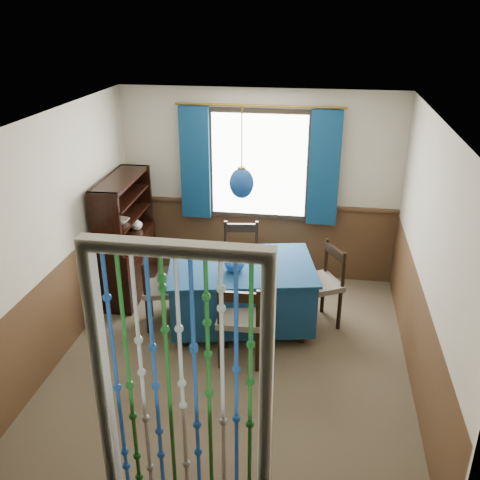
% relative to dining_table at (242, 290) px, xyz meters
% --- Properties ---
extents(floor, '(4.00, 4.00, 0.00)m').
position_rel_dining_table_xyz_m(floor, '(0.02, -0.65, -0.45)').
color(floor, brown).
rests_on(floor, ground).
extents(ceiling, '(4.00, 4.00, 0.00)m').
position_rel_dining_table_xyz_m(ceiling, '(0.02, -0.65, 2.05)').
color(ceiling, silver).
rests_on(ceiling, ground).
extents(wall_back, '(3.60, 0.00, 3.60)m').
position_rel_dining_table_xyz_m(wall_back, '(0.02, 1.35, 0.80)').
color(wall_back, '#C1B79E').
rests_on(wall_back, ground).
extents(wall_front, '(3.60, 0.00, 3.60)m').
position_rel_dining_table_xyz_m(wall_front, '(0.02, -2.65, 0.80)').
color(wall_front, '#C1B79E').
rests_on(wall_front, ground).
extents(wall_left, '(0.00, 4.00, 4.00)m').
position_rel_dining_table_xyz_m(wall_left, '(-1.78, -0.65, 0.80)').
color(wall_left, '#C1B79E').
rests_on(wall_left, ground).
extents(wall_right, '(0.00, 4.00, 4.00)m').
position_rel_dining_table_xyz_m(wall_right, '(1.82, -0.65, 0.80)').
color(wall_right, '#C1B79E').
rests_on(wall_right, ground).
extents(wainscot_back, '(3.60, 0.00, 3.60)m').
position_rel_dining_table_xyz_m(wainscot_back, '(0.02, 1.33, 0.05)').
color(wainscot_back, '#482F1B').
rests_on(wainscot_back, ground).
extents(wainscot_front, '(3.60, 0.00, 3.60)m').
position_rel_dining_table_xyz_m(wainscot_front, '(0.02, -2.64, 0.05)').
color(wainscot_front, '#482F1B').
rests_on(wainscot_front, ground).
extents(wainscot_left, '(0.00, 4.00, 4.00)m').
position_rel_dining_table_xyz_m(wainscot_left, '(-1.76, -0.65, 0.05)').
color(wainscot_left, '#482F1B').
rests_on(wainscot_left, ground).
extents(wainscot_right, '(0.00, 4.00, 4.00)m').
position_rel_dining_table_xyz_m(wainscot_right, '(1.81, -0.65, 0.05)').
color(wainscot_right, '#482F1B').
rests_on(wainscot_right, ground).
extents(window, '(1.32, 0.12, 1.42)m').
position_rel_dining_table_xyz_m(window, '(0.02, 1.30, 1.10)').
color(window, black).
rests_on(window, wall_back).
extents(doorway, '(1.16, 0.12, 2.18)m').
position_rel_dining_table_xyz_m(doorway, '(0.02, -2.59, 0.60)').
color(doorway, silver).
rests_on(doorway, ground).
extents(dining_table, '(1.80, 1.41, 0.77)m').
position_rel_dining_table_xyz_m(dining_table, '(0.00, 0.00, 0.00)').
color(dining_table, navy).
rests_on(dining_table, floor).
extents(chair_near, '(0.47, 0.45, 0.93)m').
position_rel_dining_table_xyz_m(chair_near, '(0.10, -0.69, 0.05)').
color(chair_near, black).
rests_on(chair_near, floor).
extents(chair_far, '(0.52, 0.51, 0.95)m').
position_rel_dining_table_xyz_m(chair_far, '(-0.11, 0.68, 0.06)').
color(chair_far, black).
rests_on(chair_far, floor).
extents(chair_left, '(0.49, 0.51, 0.86)m').
position_rel_dining_table_xyz_m(chair_left, '(-0.92, -0.14, 0.01)').
color(chair_left, black).
rests_on(chair_left, floor).
extents(chair_right, '(0.63, 0.63, 0.96)m').
position_rel_dining_table_xyz_m(chair_right, '(0.88, 0.18, 0.06)').
color(chair_right, black).
rests_on(chair_right, floor).
extents(sideboard, '(0.44, 1.18, 1.53)m').
position_rel_dining_table_xyz_m(sideboard, '(-1.56, 0.55, 0.10)').
color(sideboard, black).
rests_on(sideboard, floor).
extents(pendant_lamp, '(0.26, 0.26, 0.94)m').
position_rel_dining_table_xyz_m(pendant_lamp, '(0.00, -0.00, 1.27)').
color(pendant_lamp, olive).
rests_on(pendant_lamp, ceiling).
extents(vase_table, '(0.22, 0.22, 0.21)m').
position_rel_dining_table_xyz_m(vase_table, '(-0.05, -0.15, 0.43)').
color(vase_table, navy).
rests_on(vase_table, dining_table).
extents(bowl_shelf, '(0.25, 0.25, 0.05)m').
position_rel_dining_table_xyz_m(bowl_shelf, '(-1.50, 0.33, 0.63)').
color(bowl_shelf, beige).
rests_on(bowl_shelf, sideboard).
extents(vase_sideboard, '(0.17, 0.17, 0.18)m').
position_rel_dining_table_xyz_m(vase_sideboard, '(-1.50, 0.82, 0.41)').
color(vase_sideboard, beige).
rests_on(vase_sideboard, sideboard).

